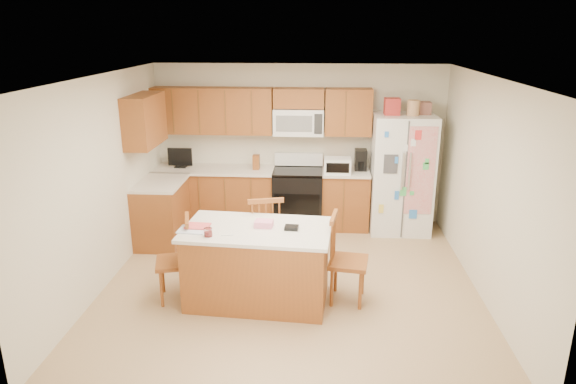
# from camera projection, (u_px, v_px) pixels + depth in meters

# --- Properties ---
(ground) EXTENTS (4.50, 4.50, 0.00)m
(ground) POSITION_uv_depth(u_px,v_px,m) (291.00, 282.00, 6.36)
(ground) COLOR tan
(ground) RESTS_ON ground
(room_shell) EXTENTS (4.60, 4.60, 2.52)m
(room_shell) POSITION_uv_depth(u_px,v_px,m) (291.00, 170.00, 5.92)
(room_shell) COLOR beige
(room_shell) RESTS_ON ground
(cabinetry) EXTENTS (3.36, 1.56, 2.15)m
(cabinetry) POSITION_uv_depth(u_px,v_px,m) (234.00, 172.00, 7.84)
(cabinetry) COLOR #944D1B
(cabinetry) RESTS_ON ground
(stove) EXTENTS (0.76, 0.65, 1.13)m
(stove) POSITION_uv_depth(u_px,v_px,m) (298.00, 197.00, 8.06)
(stove) COLOR black
(stove) RESTS_ON ground
(refrigerator) EXTENTS (0.90, 0.79, 2.04)m
(refrigerator) POSITION_uv_depth(u_px,v_px,m) (401.00, 173.00, 7.77)
(refrigerator) COLOR white
(refrigerator) RESTS_ON ground
(island) EXTENTS (1.71, 1.07, 0.98)m
(island) POSITION_uv_depth(u_px,v_px,m) (258.00, 264.00, 5.83)
(island) COLOR #944D1B
(island) RESTS_ON ground
(windsor_chair_left) EXTENTS (0.50, 0.52, 0.99)m
(windsor_chair_left) POSITION_uv_depth(u_px,v_px,m) (177.00, 261.00, 5.86)
(windsor_chair_left) COLOR #944D1B
(windsor_chair_left) RESTS_ON ground
(windsor_chair_back) EXTENTS (0.55, 0.53, 1.07)m
(windsor_chair_back) POSITION_uv_depth(u_px,v_px,m) (265.00, 237.00, 6.44)
(windsor_chair_back) COLOR #944D1B
(windsor_chair_back) RESTS_ON ground
(windsor_chair_right) EXTENTS (0.49, 0.50, 1.04)m
(windsor_chair_right) POSITION_uv_depth(u_px,v_px,m) (346.00, 261.00, 5.82)
(windsor_chair_right) COLOR #944D1B
(windsor_chair_right) RESTS_ON ground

